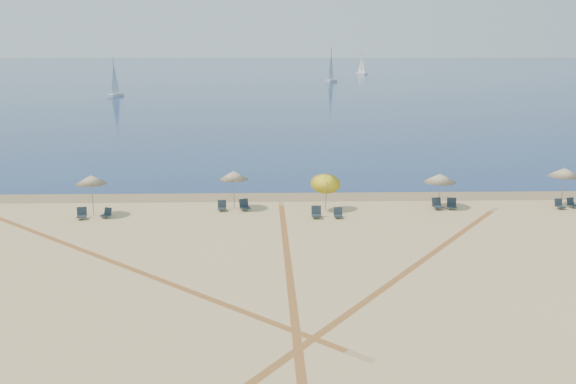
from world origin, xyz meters
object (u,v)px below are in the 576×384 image
at_px(umbrella_3, 326,180).
at_px(sailboat_0, 362,67).
at_px(chair_6, 316,213).
at_px(sailboat_2, 115,85).
at_px(umbrella_1, 91,180).
at_px(umbrella_5, 564,172).
at_px(chair_11, 572,203).
at_px(chair_4, 222,206).
at_px(chair_2, 82,214).
at_px(chair_9, 452,204).
at_px(chair_5, 245,205).
at_px(umbrella_4, 440,178).
at_px(chair_3, 107,213).
at_px(umbrella_2, 234,175).
at_px(chair_10, 559,204).
at_px(chair_8, 437,204).
at_px(sailboat_1, 331,72).
at_px(chair_7, 338,213).

relative_size(umbrella_3, sailboat_0, 0.35).
xyz_separation_m(chair_6, sailboat_2, (-34.43, 88.11, 1.98)).
height_order(umbrella_1, sailboat_2, sailboat_2).
relative_size(umbrella_5, chair_11, 3.61).
distance_m(chair_4, sailboat_2, 90.91).
xyz_separation_m(umbrella_5, chair_2, (-30.97, -2.29, -1.98)).
bearing_deg(umbrella_1, chair_9, 2.45).
bearing_deg(chair_9, sailboat_2, 127.36).
relative_size(chair_6, chair_11, 1.00).
bearing_deg(chair_5, umbrella_4, -19.24).
height_order(chair_2, sailboat_2, sailboat_2).
bearing_deg(umbrella_4, chair_4, -177.79).
distance_m(chair_11, sailboat_0, 173.66).
relative_size(umbrella_4, chair_4, 3.36).
relative_size(umbrella_1, umbrella_3, 0.98).
height_order(chair_5, sailboat_2, sailboat_2).
distance_m(umbrella_1, chair_3, 2.32).
xyz_separation_m(umbrella_4, sailboat_2, (-42.69, 85.77, 0.33)).
distance_m(umbrella_2, chair_3, 8.25).
bearing_deg(sailboat_2, chair_11, -47.43).
bearing_deg(chair_5, chair_3, 168.73).
bearing_deg(chair_10, chair_8, 170.95).
height_order(chair_4, sailboat_1, sailboat_1).
bearing_deg(chair_7, chair_3, 179.64).
relative_size(umbrella_1, chair_7, 4.17).
xyz_separation_m(sailboat_1, sailboat_2, (-47.75, -44.58, -0.55)).
bearing_deg(chair_8, umbrella_1, 173.81).
height_order(chair_11, sailboat_2, sailboat_2).
relative_size(chair_6, sailboat_0, 0.09).
xyz_separation_m(chair_4, chair_8, (14.01, 0.04, 0.03)).
bearing_deg(chair_9, umbrella_1, -166.91).
distance_m(chair_10, chair_11, 0.98).
bearing_deg(chair_3, chair_4, 33.97).
bearing_deg(chair_10, umbrella_4, 167.23).
bearing_deg(chair_7, sailboat_0, 82.65).
bearing_deg(sailboat_0, umbrella_3, -126.09).
bearing_deg(umbrella_1, chair_5, 6.07).
height_order(umbrella_5, sailboat_2, sailboat_2).
bearing_deg(chair_11, sailboat_1, 76.20).
height_order(umbrella_3, chair_11, umbrella_3).
distance_m(chair_6, chair_8, 8.23).
distance_m(umbrella_2, chair_2, 9.69).
bearing_deg(umbrella_3, umbrella_1, -176.89).
distance_m(chair_2, chair_8, 22.57).
xyz_separation_m(chair_10, sailboat_2, (-50.49, 86.38, 2.01)).
distance_m(umbrella_4, chair_2, 22.90).
xyz_separation_m(chair_4, chair_6, (5.98, -1.79, 0.03)).
height_order(chair_3, chair_7, chair_7).
height_order(chair_2, sailboat_1, sailboat_1).
xyz_separation_m(chair_10, sailboat_1, (-2.74, 130.95, 2.56)).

